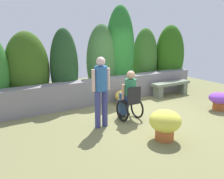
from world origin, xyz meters
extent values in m
plane|color=olive|center=(0.00, 0.00, 0.00)|extent=(11.40, 11.40, 0.00)
cube|color=gray|center=(0.00, 1.53, 0.40)|extent=(7.06, 0.46, 0.80)
ellipsoid|color=#345717|center=(-2.46, 2.19, 1.16)|extent=(1.33, 0.93, 2.32)
ellipsoid|color=#1F401E|center=(-1.37, 1.96, 1.21)|extent=(0.91, 0.64, 2.41)
ellipsoid|color=#396631|center=(0.04, 2.07, 1.27)|extent=(1.11, 0.78, 2.55)
ellipsoid|color=#267329|center=(0.77, 2.03, 1.60)|extent=(1.12, 0.78, 3.19)
ellipsoid|color=#376825|center=(2.11, 2.26, 1.21)|extent=(1.11, 0.78, 2.42)
ellipsoid|color=#295E14|center=(3.27, 2.08, 1.27)|extent=(1.35, 0.94, 2.54)
cube|color=slate|center=(1.70, 0.97, 0.20)|extent=(0.20, 0.32, 0.40)
cube|color=slate|center=(2.92, 0.97, 0.20)|extent=(0.20, 0.32, 0.40)
cube|color=slate|center=(2.31, 0.97, 0.45)|extent=(1.58, 0.38, 0.10)
cube|color=black|center=(-0.44, -0.28, 0.50)|extent=(0.40, 0.40, 0.06)
cube|color=black|center=(-0.44, -0.46, 0.73)|extent=(0.40, 0.04, 0.40)
cube|color=black|center=(-0.44, 0.04, 0.10)|extent=(0.28, 0.12, 0.03)
torus|color=black|center=(-0.68, -0.28, 0.28)|extent=(0.05, 0.56, 0.56)
torus|color=black|center=(-0.20, -0.28, 0.28)|extent=(0.05, 0.56, 0.56)
cylinder|color=black|center=(-0.58, -0.03, 0.05)|extent=(0.03, 0.10, 0.10)
cylinder|color=black|center=(-0.30, -0.03, 0.05)|extent=(0.03, 0.10, 0.10)
cube|color=navy|center=(-0.44, -0.18, 0.61)|extent=(0.30, 0.40, 0.16)
cube|color=navy|center=(-0.44, 0.02, 0.27)|extent=(0.26, 0.14, 0.43)
cylinder|color=#2D794F|center=(-0.44, -0.30, 0.86)|extent=(0.30, 0.30, 0.50)
cylinder|color=tan|center=(-0.63, -0.24, 0.78)|extent=(0.08, 0.08, 0.40)
cylinder|color=tan|center=(-0.25, -0.24, 0.78)|extent=(0.08, 0.08, 0.40)
sphere|color=tan|center=(-0.44, -0.30, 1.22)|extent=(0.22, 0.22, 0.22)
cylinder|color=navy|center=(-1.43, -0.32, 0.46)|extent=(0.14, 0.14, 0.93)
cylinder|color=navy|center=(-1.23, -0.32, 0.46)|extent=(0.14, 0.14, 0.93)
cylinder|color=#2D609D|center=(-1.33, -0.32, 1.22)|extent=(0.30, 0.30, 0.59)
cylinder|color=beige|center=(-1.53, -0.32, 1.19)|extent=(0.09, 0.09, 0.53)
cylinder|color=beige|center=(-1.13, -0.32, 1.19)|extent=(0.09, 0.09, 0.53)
sphere|color=beige|center=(-1.33, -0.32, 1.63)|extent=(0.22, 0.22, 0.22)
cylinder|color=#AF5929|center=(-0.51, -1.69, 0.15)|extent=(0.41, 0.41, 0.30)
ellipsoid|color=#215622|center=(-0.51, -1.69, 0.36)|extent=(0.45, 0.45, 0.17)
ellipsoid|color=#DBD348|center=(-0.51, -1.69, 0.43)|extent=(0.69, 0.69, 0.48)
cylinder|color=#A14D24|center=(2.30, -1.03, 0.14)|extent=(0.33, 0.33, 0.28)
ellipsoid|color=#204522|center=(2.30, -1.03, 0.32)|extent=(0.37, 0.37, 0.12)
ellipsoid|color=purple|center=(2.30, -1.03, 0.37)|extent=(0.60, 0.60, 0.33)
cylinder|color=gray|center=(0.17, 0.95, 0.09)|extent=(0.37, 0.37, 0.18)
ellipsoid|color=#246822|center=(0.17, 0.95, 0.23)|extent=(0.40, 0.40, 0.13)
ellipsoid|color=#F2C44B|center=(0.17, 0.95, 0.28)|extent=(0.50, 0.50, 0.36)
camera|label=1|loc=(-4.13, -5.35, 2.36)|focal=39.46mm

